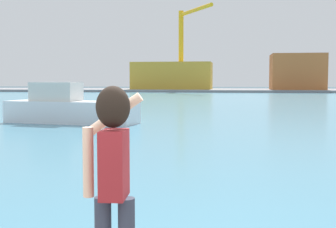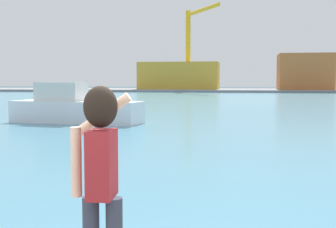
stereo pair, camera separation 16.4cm
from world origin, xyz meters
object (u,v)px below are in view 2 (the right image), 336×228
warehouse_left (179,76)px  warehouse_right (305,72)px  person_photographer (101,168)px  boat_moored (73,108)px  port_crane (192,39)px

warehouse_left → warehouse_right: bearing=-1.9°
person_photographer → warehouse_right: warehouse_right is taller
boat_moored → port_crane: port_crane is taller
person_photographer → boat_moored: person_photographer is taller
warehouse_right → warehouse_left: bearing=178.1°
warehouse_left → boat_moored: bearing=-86.6°
person_photographer → port_crane: port_crane is taller
person_photographer → boat_moored: (-7.81, 19.60, -0.77)m
person_photographer → warehouse_right: size_ratio=0.17×
person_photographer → port_crane: size_ratio=0.11×
person_photographer → warehouse_right: 90.62m
person_photographer → warehouse_left: (-12.02, 90.46, 1.67)m
port_crane → warehouse_left: bearing=133.4°
warehouse_left → warehouse_right: size_ratio=1.60×
warehouse_right → person_photographer: bearing=-98.3°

